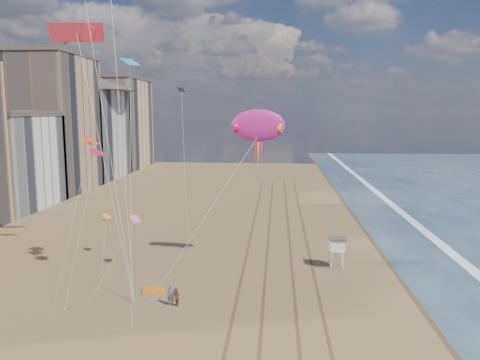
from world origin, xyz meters
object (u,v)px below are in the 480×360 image
(grounded_kite, at_px, (154,290))
(lifeguard_stand, at_px, (337,245))
(show_kite, at_px, (258,126))
(kite_flyer_a, at_px, (171,295))
(kite_flyer_b, at_px, (176,297))

(grounded_kite, bearing_deg, lifeguard_stand, 11.90)
(grounded_kite, relative_size, show_kite, 0.11)
(kite_flyer_a, bearing_deg, grounded_kite, 126.80)
(show_kite, xyz_separation_m, kite_flyer_b, (-6.55, -11.07, -14.44))
(show_kite, bearing_deg, grounded_kite, -140.10)
(lifeguard_stand, xyz_separation_m, kite_flyer_b, (-15.08, -11.47, -1.75))
(lifeguard_stand, xyz_separation_m, show_kite, (-8.52, -0.40, 12.70))
(grounded_kite, bearing_deg, kite_flyer_b, -61.42)
(lifeguard_stand, bearing_deg, grounded_kite, -155.26)
(show_kite, bearing_deg, kite_flyer_b, -120.62)
(show_kite, relative_size, kite_flyer_a, 10.68)
(kite_flyer_b, bearing_deg, lifeguard_stand, 87.94)
(grounded_kite, bearing_deg, kite_flyer_a, -64.68)
(lifeguard_stand, distance_m, show_kite, 15.30)
(lifeguard_stand, height_order, kite_flyer_a, lifeguard_stand)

